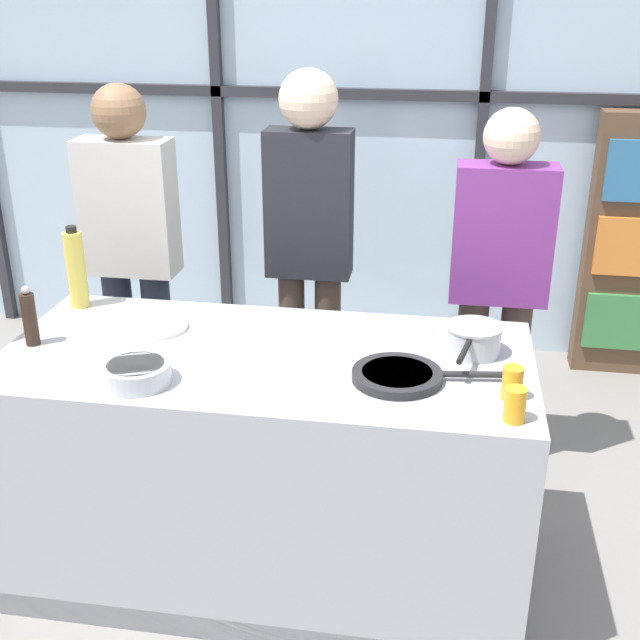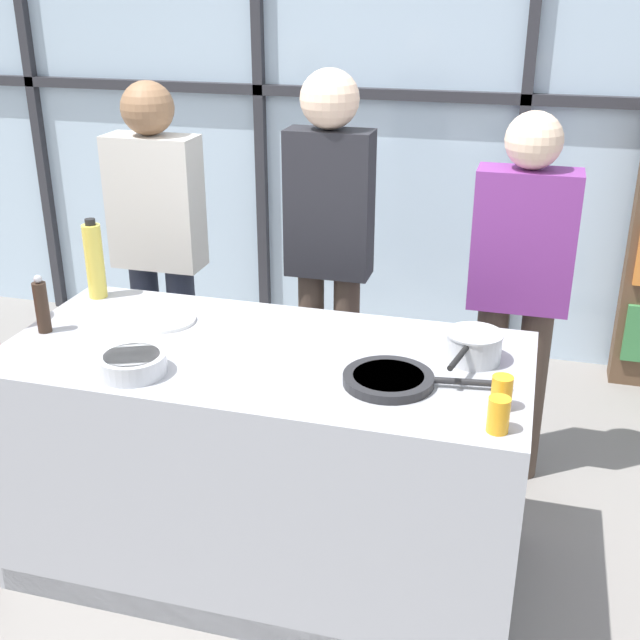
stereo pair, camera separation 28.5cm
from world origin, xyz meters
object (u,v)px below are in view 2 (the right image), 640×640
object	(u,v)px
oil_bottle	(95,260)
spectator_far_left	(158,240)
juice_glass_far	(502,393)
juice_glass_near	(498,415)
mixing_bowl	(132,363)
spectator_center_right	(519,281)
saucepan	(474,346)
pepper_grinder	(42,306)
spectator_center_left	(329,238)
frying_pan	(391,379)
white_plate	(164,320)

from	to	relation	value
oil_bottle	spectator_far_left	bearing A→B (deg)	90.60
juice_glass_far	juice_glass_near	bearing A→B (deg)	-90.00
mixing_bowl	oil_bottle	bearing A→B (deg)	128.27
spectator_center_right	saucepan	distance (m)	0.79
spectator_center_right	mixing_bowl	xyz separation A→B (m)	(-1.21, -1.18, 0.01)
juice_glass_near	spectator_center_right	bearing A→B (deg)	89.72
saucepan	spectator_far_left	bearing A→B (deg)	153.60
spectator_center_right	pepper_grinder	xyz separation A→B (m)	(-1.69, -0.96, 0.08)
oil_bottle	spectator_center_left	bearing A→B (deg)	34.78
spectator_center_right	frying_pan	size ratio (longest dim) A/B	3.10
saucepan	mixing_bowl	distance (m)	1.16
spectator_far_left	pepper_grinder	world-z (taller)	spectator_far_left
spectator_far_left	mixing_bowl	bearing A→B (deg)	112.03
spectator_center_right	spectator_center_left	bearing A→B (deg)	-0.00
mixing_bowl	saucepan	bearing A→B (deg)	20.25
spectator_center_left	juice_glass_near	world-z (taller)	spectator_center_left
mixing_bowl	white_plate	bearing A→B (deg)	102.26
spectator_center_right	juice_glass_far	xyz separation A→B (m)	(-0.01, -1.09, 0.03)
saucepan	juice_glass_far	size ratio (longest dim) A/B	3.33
spectator_far_left	oil_bottle	distance (m)	0.59
spectator_far_left	oil_bottle	world-z (taller)	spectator_far_left
white_plate	juice_glass_far	world-z (taller)	juice_glass_far
pepper_grinder	juice_glass_near	distance (m)	1.71
white_plate	oil_bottle	world-z (taller)	oil_bottle
saucepan	mixing_bowl	size ratio (longest dim) A/B	1.58
spectator_center_left	juice_glass_far	size ratio (longest dim) A/B	16.63
saucepan	oil_bottle	xyz separation A→B (m)	(-1.56, 0.20, 0.10)
pepper_grinder	juice_glass_near	world-z (taller)	pepper_grinder
oil_bottle	spectator_center_right	bearing A→B (deg)	19.08
white_plate	mixing_bowl	xyz separation A→B (m)	(0.09, -0.43, 0.03)
pepper_grinder	juice_glass_near	bearing A→B (deg)	-9.34
spectator_center_left	frying_pan	world-z (taller)	spectator_center_left
spectator_center_left	mixing_bowl	distance (m)	1.24
juice_glass_near	oil_bottle	bearing A→B (deg)	158.79
frying_pan	white_plate	world-z (taller)	frying_pan
juice_glass_near	juice_glass_far	bearing A→B (deg)	90.00
pepper_grinder	white_plate	bearing A→B (deg)	27.89
juice_glass_near	saucepan	bearing A→B (deg)	104.26
spectator_far_left	juice_glass_near	xyz separation A→B (m)	(1.68, -1.23, -0.01)
spectator_far_left	spectator_center_left	distance (m)	0.85
saucepan	juice_glass_near	distance (m)	0.47
pepper_grinder	spectator_far_left	bearing A→B (deg)	89.77
frying_pan	juice_glass_near	world-z (taller)	juice_glass_near
spectator_center_right	frying_pan	world-z (taller)	spectator_center_right
spectator_far_left	juice_glass_far	world-z (taller)	spectator_far_left
saucepan	white_plate	xyz separation A→B (m)	(-1.18, 0.03, -0.05)
frying_pan	oil_bottle	world-z (taller)	oil_bottle
spectator_far_left	white_plate	world-z (taller)	spectator_far_left
spectator_center_right	saucepan	world-z (taller)	spectator_center_right
spectator_far_left	juice_glass_near	size ratio (longest dim) A/B	15.93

